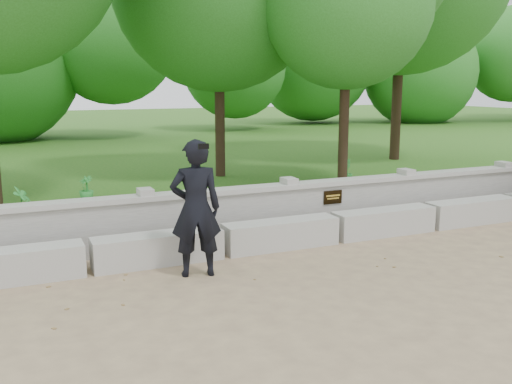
% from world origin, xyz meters
% --- Properties ---
extents(ground, '(80.00, 80.00, 0.00)m').
position_xyz_m(ground, '(0.00, 0.00, 0.00)').
color(ground, tan).
rests_on(ground, ground).
extents(lawn, '(40.00, 22.00, 0.25)m').
position_xyz_m(lawn, '(0.00, 14.00, 0.12)').
color(lawn, '#215818').
rests_on(lawn, ground).
extents(concrete_bench, '(11.90, 0.45, 0.45)m').
position_xyz_m(concrete_bench, '(0.00, 1.90, 0.22)').
color(concrete_bench, '#BBB9B0').
rests_on(concrete_bench, ground).
extents(parapet_wall, '(12.50, 0.35, 0.90)m').
position_xyz_m(parapet_wall, '(0.00, 2.60, 0.46)').
color(parapet_wall, '#AFADA6').
rests_on(parapet_wall, ground).
extents(man_main, '(0.76, 0.69, 1.88)m').
position_xyz_m(man_main, '(-2.64, 1.19, 0.94)').
color(man_main, black).
rests_on(man_main, ground).
extents(shrub_a, '(0.39, 0.43, 0.68)m').
position_xyz_m(shrub_a, '(-4.75, 4.05, 0.59)').
color(shrub_a, green).
rests_on(shrub_a, lawn).
extents(shrub_b, '(0.41, 0.44, 0.65)m').
position_xyz_m(shrub_b, '(2.25, 5.10, 0.57)').
color(shrub_b, green).
rests_on(shrub_b, lawn).
extents(shrub_d, '(0.38, 0.38, 0.51)m').
position_xyz_m(shrub_d, '(-3.49, 5.75, 0.51)').
color(shrub_d, green).
rests_on(shrub_d, lawn).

